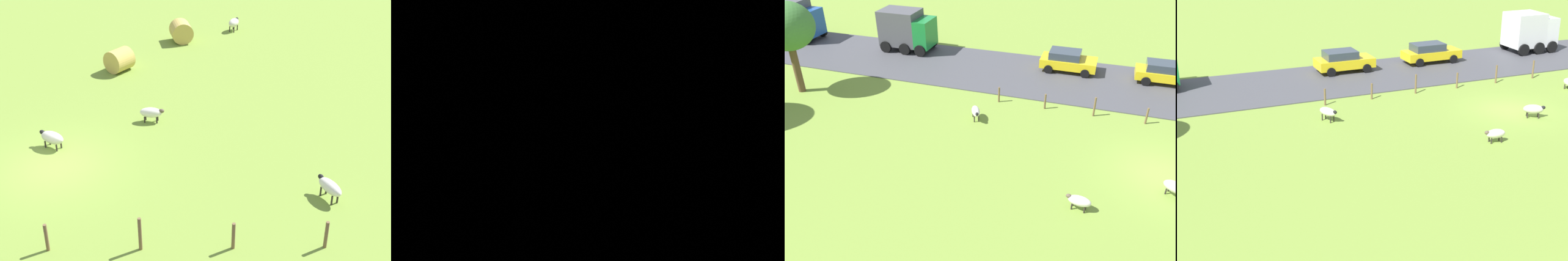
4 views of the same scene
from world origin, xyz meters
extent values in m
plane|color=olive|center=(0.00, 0.00, 0.00)|extent=(160.00, 160.00, 0.00)
cube|color=#47474C|center=(9.96, 0.00, 0.03)|extent=(8.00, 80.00, 0.06)
ellipsoid|color=beige|center=(-1.53, -0.42, 0.50)|extent=(1.01, 1.24, 0.53)
ellipsoid|color=black|center=(-1.79, -0.89, 0.62)|extent=(0.29, 0.32, 0.20)
cylinder|color=#2D2823|center=(-1.56, -0.76, 0.15)|extent=(0.07, 0.07, 0.30)
cylinder|color=#2D2823|center=(-1.81, -0.62, 0.15)|extent=(0.07, 0.07, 0.30)
cylinder|color=#2D2823|center=(-1.25, -0.23, 0.15)|extent=(0.07, 0.07, 0.30)
cylinder|color=#2D2823|center=(-1.50, -0.08, 0.15)|extent=(0.07, 0.07, 0.30)
ellipsoid|color=silver|center=(-3.81, 3.64, 0.47)|extent=(0.59, 1.08, 0.47)
ellipsoid|color=brown|center=(-3.75, 4.12, 0.58)|extent=(0.21, 0.28, 0.20)
cylinder|color=#2D2823|center=(-3.90, 3.94, 0.15)|extent=(0.07, 0.07, 0.29)
cylinder|color=#2D2823|center=(-3.65, 3.91, 0.15)|extent=(0.07, 0.07, 0.29)
cylinder|color=#2D2823|center=(-3.97, 3.38, 0.15)|extent=(0.07, 0.07, 0.29)
cylinder|color=#2D2823|center=(-3.72, 3.34, 0.15)|extent=(0.07, 0.07, 0.29)
cylinder|color=#2D2823|center=(2.16, -6.09, 0.15)|extent=(0.07, 0.07, 0.31)
cylinder|color=#2D2823|center=(2.15, -5.80, 0.15)|extent=(0.07, 0.07, 0.31)
ellipsoid|color=silver|center=(2.37, 10.54, 0.56)|extent=(1.27, 0.95, 0.47)
ellipsoid|color=black|center=(1.87, 10.29, 0.66)|extent=(0.31, 0.28, 0.20)
cylinder|color=#2D2823|center=(2.14, 10.28, 0.19)|extent=(0.07, 0.07, 0.38)
cylinder|color=#2D2823|center=(2.02, 10.51, 0.19)|extent=(0.07, 0.07, 0.38)
cylinder|color=#2D2823|center=(2.72, 10.57, 0.19)|extent=(0.07, 0.07, 0.38)
cylinder|color=#2D2823|center=(2.60, 10.80, 0.19)|extent=(0.07, 0.07, 0.38)
cylinder|color=brown|center=(5.05, -5.43, 0.64)|extent=(0.12, 0.12, 1.28)
cylinder|color=brown|center=(5.05, -2.38, 0.62)|extent=(0.12, 0.12, 1.25)
cylinder|color=brown|center=(5.05, 0.68, 0.53)|extent=(0.12, 0.12, 1.05)
cylinder|color=brown|center=(5.05, 3.73, 0.63)|extent=(0.12, 0.12, 1.27)
cylinder|color=brown|center=(5.05, 6.78, 0.51)|extent=(0.12, 0.12, 1.02)
cylinder|color=brown|center=(5.05, 9.83, 0.52)|extent=(0.12, 0.12, 1.04)
cube|color=white|center=(11.75, -11.46, 1.69)|extent=(2.49, 1.20, 2.30)
cube|color=silver|center=(11.75, -9.50, 1.90)|extent=(2.49, 2.73, 2.72)
cylinder|color=black|center=(12.99, -11.46, 0.54)|extent=(0.30, 0.96, 0.96)
cylinder|color=black|center=(10.50, -11.46, 0.54)|extent=(0.30, 0.96, 0.96)
cylinder|color=black|center=(12.99, -10.18, 0.54)|extent=(0.30, 0.96, 0.96)
cylinder|color=black|center=(10.50, -10.18, 0.54)|extent=(0.30, 0.96, 0.96)
cylinder|color=black|center=(12.99, -8.68, 0.54)|extent=(0.30, 0.96, 0.96)
cylinder|color=black|center=(10.50, -8.68, 0.54)|extent=(0.30, 0.96, 0.96)
cube|color=yellow|center=(11.64, 6.20, 0.71)|extent=(1.97, 4.17, 0.67)
cube|color=#333D47|center=(11.64, 6.52, 1.33)|extent=(1.73, 2.29, 0.56)
cylinder|color=black|center=(12.63, 4.85, 0.38)|extent=(0.22, 0.64, 0.64)
cylinder|color=black|center=(10.66, 4.85, 0.38)|extent=(0.22, 0.64, 0.64)
cylinder|color=black|center=(12.63, 7.56, 0.38)|extent=(0.22, 0.64, 0.64)
cylinder|color=black|center=(10.66, 7.56, 0.38)|extent=(0.22, 0.64, 0.64)
cube|color=yellow|center=(11.52, -0.85, 0.69)|extent=(1.78, 4.43, 0.63)
cube|color=#333D47|center=(11.52, -0.51, 1.29)|extent=(1.56, 2.44, 0.56)
cylinder|color=black|center=(12.41, -2.29, 0.38)|extent=(0.22, 0.64, 0.64)
cylinder|color=black|center=(10.63, -2.29, 0.38)|extent=(0.22, 0.64, 0.64)
cylinder|color=black|center=(12.41, 0.60, 0.38)|extent=(0.22, 0.64, 0.64)
cylinder|color=black|center=(10.63, 0.60, 0.38)|extent=(0.22, 0.64, 0.64)
camera|label=1|loc=(20.13, 5.29, 12.97)|focal=54.11mm
camera|label=2|loc=(-2.36, 28.22, 4.67)|focal=35.46mm
camera|label=3|loc=(-17.90, 3.58, 12.28)|focal=36.98mm
camera|label=4|loc=(-25.79, 19.51, 11.04)|focal=51.60mm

